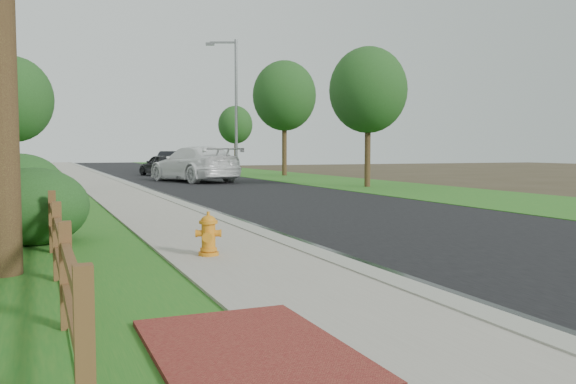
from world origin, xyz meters
name	(u,v)px	position (x,y,z in m)	size (l,w,h in m)	color
ground	(403,306)	(0.00, 0.00, 0.00)	(120.00, 120.00, 0.00)	#362F1D
road	(171,176)	(4.60, 35.00, 0.01)	(8.00, 90.00, 0.02)	black
curb	(106,176)	(0.40, 35.00, 0.06)	(0.40, 90.00, 0.12)	gray
wet_gutter	(112,177)	(0.75, 35.00, 0.02)	(0.50, 90.00, 0.00)	black
sidewalk	(85,177)	(-0.90, 35.00, 0.05)	(2.20, 90.00, 0.10)	gray
grass_strip	(53,178)	(-2.80, 35.00, 0.03)	(1.60, 90.00, 0.06)	#1D621C
verge_far	(267,174)	(11.50, 35.00, 0.02)	(6.00, 90.00, 0.04)	#1D621C
brick_patch	(249,353)	(-2.20, -1.00, 0.06)	(1.60, 2.40, 0.11)	maroon
ranch_fence	(51,212)	(-3.60, 6.40, 0.62)	(0.12, 16.92, 1.10)	#53301B
fire_hydrant	(208,235)	(-1.32, 3.58, 0.42)	(0.46, 0.38, 0.70)	orange
white_suv	(194,164)	(4.28, 27.25, 0.98)	(2.70, 6.64, 1.93)	white
dark_car_mid	(162,165)	(4.07, 35.54, 0.75)	(1.73, 4.31, 1.47)	black
dark_car_far	(171,161)	(6.18, 42.77, 0.84)	(1.74, 4.99, 1.64)	black
streetlight	(234,99)	(8.54, 33.45, 5.15)	(2.00, 0.98, 9.10)	slate
shrub_c	(33,207)	(-3.90, 6.40, 0.73)	(2.02, 2.02, 1.46)	#1C3F16
shrub_d	(18,182)	(-4.32, 13.90, 0.84)	(2.47, 2.47, 1.68)	#1C3F16
tree_near_left	(13,99)	(-4.58, 20.91, 3.78)	(3.10, 3.10, 5.50)	#382116
tree_near_right	(368,90)	(10.65, 19.26, 4.56)	(3.66, 3.66, 6.59)	#382116
tree_mid_right	(284,96)	(11.77, 32.37, 5.39)	(4.28, 4.28, 7.76)	#382116
tree_far_right	(235,125)	(13.00, 47.09, 4.01)	(3.11, 3.11, 5.74)	#382116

